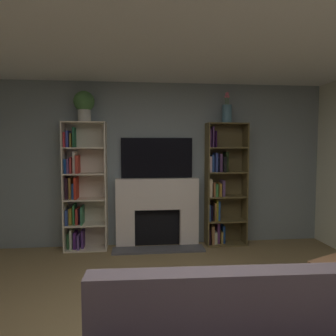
% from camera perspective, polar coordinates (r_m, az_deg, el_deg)
% --- Properties ---
extents(wall_back_accent, '(5.53, 0.06, 2.57)m').
position_cam_1_polar(wall_back_accent, '(5.08, -2.06, 0.65)').
color(wall_back_accent, gray).
rests_on(wall_back_accent, ground_plane).
extents(fireplace, '(1.39, 0.50, 1.07)m').
position_cam_1_polar(fireplace, '(5.04, -1.93, -7.70)').
color(fireplace, white).
rests_on(fireplace, ground_plane).
extents(tv, '(1.12, 0.06, 0.63)m').
position_cam_1_polar(tv, '(5.01, -2.02, 1.82)').
color(tv, black).
rests_on(tv, fireplace).
extents(bookshelf_left, '(0.64, 0.33, 1.94)m').
position_cam_1_polar(bookshelf_left, '(5.01, -15.47, -3.79)').
color(bookshelf_left, beige).
rests_on(bookshelf_left, ground_plane).
extents(bookshelf_right, '(0.64, 0.30, 1.94)m').
position_cam_1_polar(bookshelf_right, '(5.15, 9.51, -3.40)').
color(bookshelf_right, brown).
rests_on(bookshelf_right, ground_plane).
extents(potted_plant, '(0.31, 0.31, 0.46)m').
position_cam_1_polar(potted_plant, '(4.97, -14.87, 11.08)').
color(potted_plant, beige).
rests_on(potted_plant, bookshelf_left).
extents(vase_with_flowers, '(0.15, 0.15, 0.48)m').
position_cam_1_polar(vase_with_flowers, '(5.11, 10.57, 9.69)').
color(vase_with_flowers, teal).
rests_on(vase_with_flowers, bookshelf_right).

